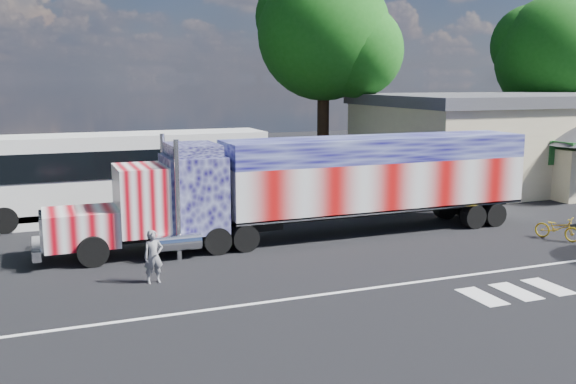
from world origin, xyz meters
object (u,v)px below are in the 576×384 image
object	(u,v)px
coach_bus	(121,175)
tree_far_ne	(560,57)
semi_truck	(323,183)
bicycle	(557,228)
tree_ne_a	(326,35)
woman	(153,257)

from	to	relation	value
coach_bus	tree_far_ne	bearing A→B (deg)	12.77
semi_truck	coach_bus	xyz separation A→B (m)	(-6.79, 6.38, -0.18)
semi_truck	bicycle	size ratio (longest dim) A/B	11.22
tree_ne_a	bicycle	bearing A→B (deg)	-82.45
semi_truck	tree_far_ne	xyz separation A→B (m)	(24.30, 13.43, 5.43)
woman	tree_far_ne	xyz separation A→B (m)	(31.42, 16.87, 6.72)
semi_truck	bicycle	bearing A→B (deg)	-24.98
semi_truck	coach_bus	size ratio (longest dim) A/B	1.50
woman	tree_far_ne	world-z (taller)	tree_far_ne
coach_bus	woman	distance (m)	9.89
tree_far_ne	bicycle	bearing A→B (deg)	-133.23
bicycle	tree_far_ne	size ratio (longest dim) A/B	0.14
bicycle	tree_far_ne	xyz separation A→B (m)	(16.18, 17.21, 7.08)
tree_ne_a	coach_bus	bearing A→B (deg)	-153.74
coach_bus	woman	size ratio (longest dim) A/B	7.86
woman	tree_ne_a	size ratio (longest dim) A/B	0.13
coach_bus	bicycle	world-z (taller)	coach_bus
semi_truck	tree_ne_a	size ratio (longest dim) A/B	1.53
woman	tree_ne_a	xyz separation A→B (m)	(13.06, 16.10, 7.77)
bicycle	tree_far_ne	bearing A→B (deg)	20.39
tree_ne_a	tree_far_ne	size ratio (longest dim) A/B	1.05
bicycle	tree_far_ne	distance (m)	24.66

